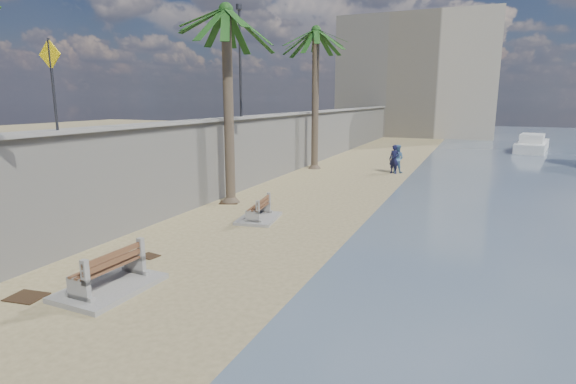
% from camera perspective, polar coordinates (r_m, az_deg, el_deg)
% --- Properties ---
extents(ground_plane, '(140.00, 140.00, 0.00)m').
position_cam_1_polar(ground_plane, '(10.30, -13.27, -14.20)').
color(ground_plane, tan).
extents(seawall, '(0.45, 70.00, 3.50)m').
position_cam_1_polar(seawall, '(29.57, 1.53, 6.50)').
color(seawall, gray).
rests_on(seawall, ground_plane).
extents(wall_cap, '(0.80, 70.00, 0.12)m').
position_cam_1_polar(wall_cap, '(29.46, 1.55, 9.99)').
color(wall_cap, gray).
rests_on(wall_cap, seawall).
extents(end_building, '(18.00, 12.00, 14.00)m').
position_cam_1_polar(end_building, '(59.92, 16.26, 13.73)').
color(end_building, '#B7AA93').
rests_on(end_building, ground_plane).
extents(bench_near, '(1.66, 2.37, 0.97)m').
position_cam_1_polar(bench_near, '(11.55, -21.81, -9.53)').
color(bench_near, gray).
rests_on(bench_near, ground_plane).
extents(bench_far, '(1.64, 2.15, 0.82)m').
position_cam_1_polar(bench_far, '(16.84, -3.77, -2.35)').
color(bench_far, gray).
rests_on(bench_far, ground_plane).
extents(palm_mid, '(5.00, 5.00, 8.87)m').
position_cam_1_polar(palm_mid, '(19.66, -7.89, 21.61)').
color(palm_mid, brown).
rests_on(palm_mid, ground_plane).
extents(palm_back, '(5.00, 5.00, 9.47)m').
position_cam_1_polar(palm_back, '(29.30, 3.59, 19.51)').
color(palm_back, brown).
rests_on(palm_back, ground_plane).
extents(pedestrian_sign, '(0.78, 0.07, 2.40)m').
position_cam_1_polar(pedestrian_sign, '(13.87, -27.82, 13.35)').
color(pedestrian_sign, '#2D2D33').
rests_on(pedestrian_sign, wall_cap).
extents(streetlight, '(0.28, 0.28, 5.12)m').
position_cam_1_polar(streetlight, '(22.26, -6.12, 17.34)').
color(streetlight, '#2D2D33').
rests_on(streetlight, wall_cap).
extents(person_a, '(0.85, 0.71, 2.00)m').
position_cam_1_polar(person_a, '(27.94, 13.33, 4.34)').
color(person_a, '#141638').
rests_on(person_a, ground_plane).
extents(person_b, '(1.03, 0.86, 1.90)m').
position_cam_1_polar(person_b, '(28.33, 13.68, 4.32)').
color(person_b, teal).
rests_on(person_b, ground_plane).
extents(yacht_far, '(3.48, 8.31, 1.50)m').
position_cam_1_polar(yacht_far, '(45.13, 28.58, 5.11)').
color(yacht_far, silver).
rests_on(yacht_far, bay_water).
extents(debris_a, '(0.87, 0.73, 0.03)m').
position_cam_1_polar(debris_a, '(12.10, -30.26, -11.43)').
color(debris_a, '#382616').
rests_on(debris_a, ground_plane).
extents(debris_b, '(0.59, 0.72, 0.03)m').
position_cam_1_polar(debris_b, '(12.78, -24.42, -9.66)').
color(debris_b, '#382616').
rests_on(debris_b, ground_plane).
extents(debris_c, '(0.97, 0.88, 0.03)m').
position_cam_1_polar(debris_c, '(19.76, -7.51, -1.33)').
color(debris_c, '#382616').
rests_on(debris_c, ground_plane).
extents(debris_d, '(0.58, 0.50, 0.03)m').
position_cam_1_polar(debris_d, '(13.65, -17.22, -7.77)').
color(debris_d, '#382616').
rests_on(debris_d, ground_plane).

